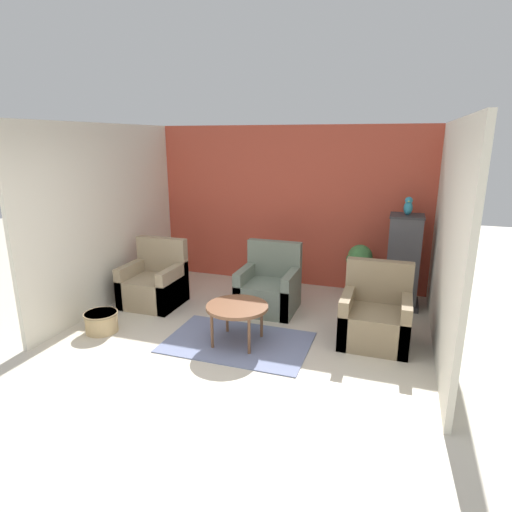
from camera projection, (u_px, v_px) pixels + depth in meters
ground_plane at (202, 386)px, 4.32m from camera, size 20.00×20.00×0.00m
wall_back_accent at (290, 207)px, 7.11m from camera, size 4.63×0.06×2.62m
wall_left at (108, 217)px, 6.23m from camera, size 0.06×3.42×2.62m
wall_right at (448, 240)px, 4.82m from camera, size 0.06×3.42×2.62m
area_rug at (238, 342)px, 5.23m from camera, size 1.74×1.12×0.01m
coffee_table at (237, 309)px, 5.12m from camera, size 0.75×0.75×0.49m
armchair_left at (155, 284)px, 6.39m from camera, size 0.80×0.76×0.96m
armchair_right at (375, 318)px, 5.19m from camera, size 0.80×0.76×0.96m
armchair_middle at (269, 289)px, 6.18m from camera, size 0.80×0.76×0.96m
birdcage at (403, 262)px, 6.23m from camera, size 0.54×0.54×1.37m
parrot at (408, 206)px, 6.01m from camera, size 0.12×0.22×0.26m
potted_plant at (360, 262)px, 6.58m from camera, size 0.41×0.37×0.85m
wicker_basket at (101, 321)px, 5.50m from camera, size 0.42×0.42×0.26m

